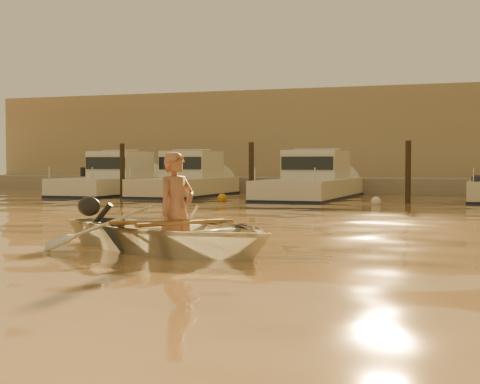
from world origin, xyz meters
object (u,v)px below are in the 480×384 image
at_px(person, 176,212).
at_px(moored_boat_1, 186,180).
at_px(dinghy, 172,231).
at_px(waterfront_building, 445,140).
at_px(moored_boat_0, 113,179).
at_px(moored_boat_2, 312,181).

bearing_deg(person, moored_boat_1, 47.88).
xyz_separation_m(dinghy, waterfront_building, (1.97, 27.26, 2.12)).
bearing_deg(moored_boat_0, moored_boat_2, 0.00).
height_order(moored_boat_1, waterfront_building, waterfront_building).
height_order(dinghy, moored_boat_1, moored_boat_1).
relative_size(moored_boat_0, moored_boat_1, 1.07).
height_order(dinghy, moored_boat_2, moored_boat_2).
relative_size(dinghy, moored_boat_2, 0.47).
xyz_separation_m(dinghy, moored_boat_2, (-1.94, 16.26, 0.34)).
bearing_deg(waterfront_building, moored_boat_0, -137.81).
xyz_separation_m(moored_boat_1, waterfront_building, (8.93, 11.00, 1.77)).
height_order(moored_boat_2, waterfront_building, waterfront_building).
relative_size(moored_boat_0, moored_boat_2, 0.88).
xyz_separation_m(moored_boat_0, moored_boat_2, (8.22, 0.00, 0.00)).
bearing_deg(moored_boat_2, moored_boat_0, 180.00).
height_order(dinghy, moored_boat_0, moored_boat_0).
bearing_deg(dinghy, person, -90.00).
bearing_deg(dinghy, moored_boat_1, 47.66).
bearing_deg(moored_boat_2, person, -82.89).
bearing_deg(waterfront_building, dinghy, -94.14).
relative_size(dinghy, person, 2.22).
height_order(dinghy, person, person).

